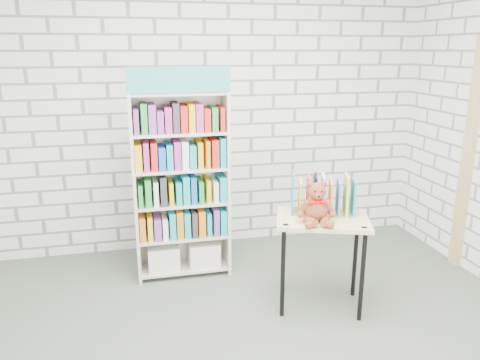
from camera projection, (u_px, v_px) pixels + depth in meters
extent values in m
plane|color=#4A5144|center=(257.00, 357.00, 3.14)|extent=(4.50, 4.50, 0.00)
cube|color=silver|center=(206.00, 111.00, 4.64)|extent=(4.50, 0.02, 2.80)
cube|color=beige|center=(135.00, 189.00, 4.02)|extent=(0.03, 0.32, 1.66)
cube|color=beige|center=(226.00, 184.00, 4.20)|extent=(0.03, 0.32, 1.66)
cube|color=beige|center=(179.00, 182.00, 4.25)|extent=(0.83, 0.02, 1.66)
cube|color=teal|center=(179.00, 80.00, 3.72)|extent=(0.83, 0.02, 0.20)
cube|color=beige|center=(184.00, 267.00, 4.32)|extent=(0.77, 0.30, 0.02)
cube|color=beige|center=(183.00, 235.00, 4.23)|extent=(0.77, 0.30, 0.02)
cube|color=beige|center=(182.00, 202.00, 4.15)|extent=(0.77, 0.30, 0.02)
cube|color=beige|center=(181.00, 168.00, 4.06)|extent=(0.77, 0.30, 0.02)
cube|color=beige|center=(179.00, 133.00, 3.98)|extent=(0.77, 0.30, 0.02)
cube|color=beige|center=(178.00, 93.00, 3.89)|extent=(0.77, 0.30, 0.02)
cube|color=silver|center=(163.00, 256.00, 4.25)|extent=(0.28, 0.26, 0.22)
cube|color=silver|center=(204.00, 253.00, 4.33)|extent=(0.28, 0.26, 0.22)
cube|color=#333338|center=(183.00, 223.00, 4.19)|extent=(0.77, 0.26, 0.22)
cube|color=red|center=(181.00, 190.00, 4.11)|extent=(0.77, 0.26, 0.22)
cube|color=yellow|center=(180.00, 155.00, 4.02)|extent=(0.77, 0.26, 0.22)
cube|color=blue|center=(179.00, 118.00, 3.94)|extent=(0.77, 0.26, 0.22)
cube|color=tan|center=(323.00, 220.00, 3.58)|extent=(0.81, 0.68, 0.03)
cylinder|color=black|center=(283.00, 273.00, 3.53)|extent=(0.03, 0.03, 0.72)
cylinder|color=black|center=(283.00, 253.00, 3.89)|extent=(0.03, 0.03, 0.72)
cylinder|color=black|center=(362.00, 277.00, 3.48)|extent=(0.03, 0.03, 0.72)
cylinder|color=black|center=(355.00, 256.00, 3.84)|extent=(0.03, 0.03, 0.72)
cylinder|color=black|center=(286.00, 225.00, 3.44)|extent=(0.05, 0.05, 0.01)
cylinder|color=black|center=(364.00, 228.00, 3.38)|extent=(0.05, 0.05, 0.01)
cube|color=teal|center=(292.00, 194.00, 3.67)|extent=(0.08, 0.21, 0.29)
cube|color=gold|center=(300.00, 195.00, 3.66)|extent=(0.08, 0.21, 0.29)
cube|color=#F03E1A|center=(308.00, 195.00, 3.66)|extent=(0.08, 0.21, 0.29)
cube|color=black|center=(315.00, 195.00, 3.65)|extent=(0.08, 0.21, 0.29)
cube|color=silver|center=(323.00, 195.00, 3.65)|extent=(0.08, 0.21, 0.29)
cube|color=orange|center=(330.00, 195.00, 3.64)|extent=(0.08, 0.21, 0.29)
cube|color=teal|center=(338.00, 196.00, 3.64)|extent=(0.08, 0.21, 0.29)
cube|color=#B2C341|center=(346.00, 196.00, 3.63)|extent=(0.08, 0.21, 0.29)
cube|color=teal|center=(353.00, 196.00, 3.62)|extent=(0.08, 0.21, 0.29)
ellipsoid|color=brown|center=(316.00, 210.00, 3.48)|extent=(0.19, 0.16, 0.19)
sphere|color=brown|center=(317.00, 192.00, 3.43)|extent=(0.13, 0.13, 0.13)
sphere|color=brown|center=(310.00, 184.00, 3.43)|extent=(0.05, 0.05, 0.05)
sphere|color=brown|center=(323.00, 184.00, 3.43)|extent=(0.05, 0.05, 0.05)
sphere|color=brown|center=(318.00, 196.00, 3.39)|extent=(0.05, 0.05, 0.05)
sphere|color=black|center=(315.00, 191.00, 3.38)|extent=(0.02, 0.02, 0.02)
sphere|color=black|center=(322.00, 191.00, 3.38)|extent=(0.02, 0.02, 0.02)
sphere|color=black|center=(319.00, 197.00, 3.36)|extent=(0.02, 0.02, 0.02)
cylinder|color=brown|center=(304.00, 207.00, 3.45)|extent=(0.09, 0.09, 0.13)
cylinder|color=brown|center=(329.00, 207.00, 3.46)|extent=(0.10, 0.07, 0.13)
sphere|color=brown|center=(300.00, 215.00, 3.45)|extent=(0.05, 0.05, 0.05)
sphere|color=brown|center=(333.00, 214.00, 3.46)|extent=(0.05, 0.05, 0.05)
cylinder|color=brown|center=(311.00, 221.00, 3.40)|extent=(0.07, 0.14, 0.07)
cylinder|color=brown|center=(325.00, 221.00, 3.40)|extent=(0.12, 0.15, 0.07)
sphere|color=brown|center=(309.00, 225.00, 3.34)|extent=(0.06, 0.06, 0.06)
sphere|color=brown|center=(330.00, 225.00, 3.35)|extent=(0.06, 0.06, 0.06)
cone|color=red|center=(314.00, 202.00, 3.40)|extent=(0.06, 0.06, 0.05)
cone|color=red|center=(322.00, 202.00, 3.40)|extent=(0.06, 0.06, 0.05)
sphere|color=red|center=(318.00, 202.00, 3.40)|extent=(0.03, 0.03, 0.03)
cube|color=tan|center=(468.00, 157.00, 4.23)|extent=(0.05, 0.12, 2.10)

